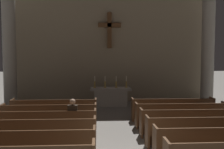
% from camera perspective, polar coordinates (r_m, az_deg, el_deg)
% --- Properties ---
extents(pew_left_row_2, '(3.49, 0.50, 0.95)m').
position_cam_1_polar(pew_left_row_2, '(7.03, -18.46, -14.82)').
color(pew_left_row_2, brown).
rests_on(pew_left_row_2, ground).
extents(pew_left_row_3, '(3.49, 0.50, 0.95)m').
position_cam_1_polar(pew_left_row_3, '(8.04, -16.36, -12.35)').
color(pew_left_row_3, brown).
rests_on(pew_left_row_3, ground).
extents(pew_left_row_4, '(3.49, 0.50, 0.95)m').
position_cam_1_polar(pew_left_row_4, '(9.07, -14.75, -10.43)').
color(pew_left_row_4, brown).
rests_on(pew_left_row_4, ground).
extents(pew_left_row_5, '(3.49, 0.50, 0.95)m').
position_cam_1_polar(pew_left_row_5, '(10.11, -13.49, -8.89)').
color(pew_left_row_5, brown).
rests_on(pew_left_row_5, ground).
extents(pew_left_row_6, '(3.49, 0.50, 0.95)m').
position_cam_1_polar(pew_left_row_6, '(11.16, -12.48, -7.64)').
color(pew_left_row_6, brown).
rests_on(pew_left_row_6, ground).
extents(pew_right_row_2, '(3.49, 0.50, 0.95)m').
position_cam_1_polar(pew_right_row_2, '(7.50, 22.75, -13.73)').
color(pew_right_row_2, brown).
rests_on(pew_right_row_2, ground).
extents(pew_right_row_3, '(3.49, 0.50, 0.95)m').
position_cam_1_polar(pew_right_row_3, '(8.45, 19.46, -11.61)').
color(pew_right_row_3, brown).
rests_on(pew_right_row_3, ground).
extents(pew_right_row_4, '(3.49, 0.50, 0.95)m').
position_cam_1_polar(pew_right_row_4, '(9.43, 16.89, -9.90)').
color(pew_right_row_4, brown).
rests_on(pew_right_row_4, ground).
extents(pew_right_row_5, '(3.49, 0.50, 0.95)m').
position_cam_1_polar(pew_right_row_5, '(10.43, 14.82, -8.50)').
color(pew_right_row_5, brown).
rests_on(pew_right_row_5, ground).
extents(pew_right_row_6, '(3.49, 0.50, 0.95)m').
position_cam_1_polar(pew_right_row_6, '(11.45, 13.13, -7.34)').
color(pew_right_row_6, brown).
rests_on(pew_right_row_6, ground).
extents(column_left_third, '(1.02, 1.02, 7.13)m').
position_cam_1_polar(column_left_third, '(14.68, -21.54, 6.76)').
color(column_left_third, '#9E998E').
rests_on(column_left_third, ground).
extents(column_right_third, '(1.02, 1.02, 7.13)m').
position_cam_1_polar(column_right_third, '(15.16, 20.23, 6.70)').
color(column_right_third, '#9E998E').
rests_on(column_right_third, ground).
extents(altar, '(2.20, 0.90, 1.01)m').
position_cam_1_polar(altar, '(14.19, -0.31, -4.79)').
color(altar, '#A8A399').
rests_on(altar, ground).
extents(candlestick_outer_left, '(0.16, 0.16, 0.62)m').
position_cam_1_polar(candlestick_outer_left, '(14.08, -3.77, -2.10)').
color(candlestick_outer_left, '#B79338').
rests_on(candlestick_outer_left, altar).
extents(candlestick_inner_left, '(0.16, 0.16, 0.62)m').
position_cam_1_polar(candlestick_inner_left, '(14.09, -1.53, -2.09)').
color(candlestick_inner_left, '#B79338').
rests_on(candlestick_inner_left, altar).
extents(candlestick_inner_right, '(0.16, 0.16, 0.62)m').
position_cam_1_polar(candlestick_inner_right, '(14.11, 0.90, -2.08)').
color(candlestick_inner_right, '#B79338').
rests_on(candlestick_inner_right, altar).
extents(candlestick_outer_right, '(0.16, 0.16, 0.62)m').
position_cam_1_polar(candlestick_outer_right, '(14.16, 3.12, -2.06)').
color(candlestick_outer_right, '#B79338').
rests_on(candlestick_outer_right, altar).
extents(apse_with_cross, '(11.66, 0.50, 7.65)m').
position_cam_1_polar(apse_with_cross, '(15.68, -0.61, 8.14)').
color(apse_with_cross, gray).
rests_on(apse_with_cross, ground).
extents(lone_worshipper, '(0.32, 0.43, 1.32)m').
position_cam_1_polar(lone_worshipper, '(8.91, -8.52, -9.17)').
color(lone_worshipper, '#26262B').
rests_on(lone_worshipper, ground).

